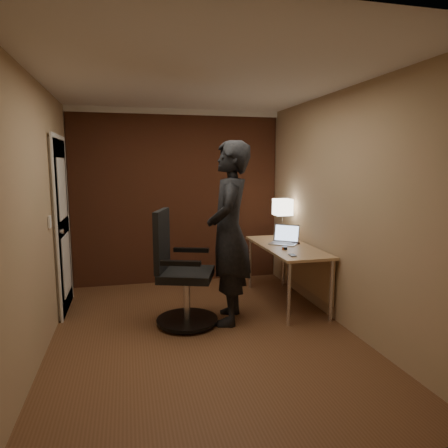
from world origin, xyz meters
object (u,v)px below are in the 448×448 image
(person, at_px, (229,233))
(laptop, at_px, (285,238))
(phone, at_px, (293,255))
(office_chair, at_px, (179,276))
(desk_lamp, at_px, (283,208))
(wallet, at_px, (295,243))
(desk, at_px, (292,255))
(mouse, at_px, (285,248))

(person, bearing_deg, laptop, 140.64)
(phone, bearing_deg, office_chair, 177.74)
(phone, xyz_separation_m, office_chair, (-1.23, 0.15, -0.19))
(desk_lamp, height_order, laptop, desk_lamp)
(person, bearing_deg, office_chair, -73.78)
(laptop, bearing_deg, person, -148.24)
(wallet, bearing_deg, desk, -130.56)
(wallet, xyz_separation_m, person, (-1.00, -0.50, 0.25))
(desk, height_order, laptop, laptop)
(mouse, xyz_separation_m, person, (-0.74, -0.22, 0.24))
(desk_lamp, relative_size, wallet, 4.86)
(laptop, relative_size, wallet, 3.81)
(laptop, height_order, person, person)
(desk_lamp, distance_m, wallet, 0.58)
(desk_lamp, distance_m, laptop, 0.52)
(phone, bearing_deg, desk, 72.20)
(phone, xyz_separation_m, wallet, (0.31, 0.63, 0.01))
(desk, distance_m, phone, 0.59)
(desk, bearing_deg, wallet, 49.44)
(phone, bearing_deg, wallet, 68.92)
(desk, distance_m, laptop, 0.24)
(phone, relative_size, person, 0.06)
(laptop, bearing_deg, mouse, -112.20)
(wallet, distance_m, office_chair, 1.62)
(desk, bearing_deg, laptop, 106.01)
(laptop, relative_size, mouse, 4.19)
(mouse, distance_m, person, 0.81)
(laptop, xyz_separation_m, phone, (-0.18, -0.67, -0.06))
(desk, relative_size, desk_lamp, 2.80)
(mouse, distance_m, office_chair, 1.31)
(desk, xyz_separation_m, office_chair, (-1.45, -0.38, -0.06))
(desk_lamp, xyz_separation_m, laptop, (-0.11, -0.37, -0.35))
(laptop, relative_size, office_chair, 0.34)
(wallet, relative_size, person, 0.06)
(desk, xyz_separation_m, laptop, (-0.04, 0.14, 0.19))
(phone, bearing_deg, desk_lamp, 79.18)
(phone, bearing_deg, mouse, 86.73)
(mouse, distance_m, phone, 0.35)
(laptop, bearing_deg, wallet, -17.60)
(laptop, relative_size, phone, 3.65)
(office_chair, bearing_deg, desk, 14.48)
(laptop, xyz_separation_m, wallet, (0.12, -0.04, -0.05))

